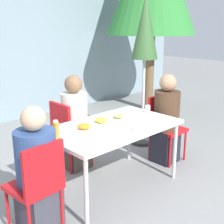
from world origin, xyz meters
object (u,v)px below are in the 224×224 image
Objects in this scene: person_right at (166,121)px; person_far at (75,125)px; salad_bowl at (140,129)px; bottle at (56,130)px; chair_far at (68,130)px; chair_right at (163,123)px; chair_left at (38,181)px; drinking_cup at (148,109)px; closed_umbrella at (145,33)px; person_left at (37,174)px.

person_far is (-0.98, 0.68, 0.01)m from person_right.
bottle is at bearing 150.87° from salad_bowl.
person_far reaches higher than bottle.
chair_far is 0.11m from person_far.
chair_right is at bearing -122.00° from person_right.
chair_left is at bearing 4.62° from person_right.
drinking_cup is (0.64, -0.64, 0.21)m from person_far.
chair_right is 1.30m from closed_umbrella.
chair_far is at bearing -34.61° from person_right.
salad_bowl is (-0.90, -0.33, 0.20)m from person_right.
chair_left is at bearing -46.45° from chair_far.
closed_umbrella reaches higher than person_far.
closed_umbrella reaches higher than salad_bowl.
drinking_cup is (-0.39, -0.04, 0.27)m from chair_right.
person_far is 0.55× the size of closed_umbrella.
drinking_cup is at bearing 46.67° from chair_far.
chair_left is 1.00× the size of chair_far.
bottle is (0.32, 0.16, 0.29)m from person_left.
bottle is (-0.67, -0.60, 0.25)m from person_far.
person_left is at bearing 4.50° from chair_right.
person_right reaches higher than chair_left.
person_far is at bearing 41.73° from bottle.
salad_bowl is at bearing 9.05° from chair_far.
chair_far is 1.77m from closed_umbrella.
person_right is 1.36× the size of chair_far.
chair_left is at bearing -160.67° from closed_umbrella.
chair_far is (-1.06, 0.73, -0.05)m from person_right.
bottle is at bearing -163.81° from closed_umbrella.
chair_right is 0.11m from person_right.
person_left is at bearing -175.87° from drinking_cup.
drinking_cup is at bearing 5.63° from chair_right.
person_right is at bearing 55.76° from chair_far.
salad_bowl is at bearing 5.04° from person_far.
bottle reaches higher than chair_left.
person_left is at bearing -153.34° from bottle.
closed_umbrella is at bearing 44.23° from drinking_cup.
person_left is 1.22m from chair_far.
person_right is at bearing -2.98° from bottle.
chair_far is 0.40× the size of closed_umbrella.
person_far is 6.61× the size of bottle.
salad_bowl is (-0.95, -0.41, 0.25)m from chair_right.
person_far is 1.67m from closed_umbrella.
chair_right is at bearing 23.49° from salad_bowl.
chair_right is 5.97× the size of salad_bowl.
person_far is at bearing 135.02° from drinking_cup.
closed_umbrella reaches higher than person_left.
salad_bowl is (-1.18, -0.98, -0.90)m from closed_umbrella.
bottle reaches higher than drinking_cup.
person_left is 1.32× the size of chair_right.
closed_umbrella reaches higher than person_right.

